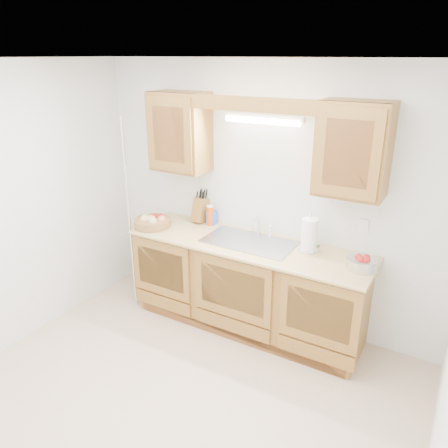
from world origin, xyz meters
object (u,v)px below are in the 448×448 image
Objects in this scene: fruit_basket at (152,221)px; knife_block at (201,210)px; paper_towel at (309,235)px; apple_bowl at (362,263)px.

fruit_basket is 1.10× the size of knife_block.
paper_towel is (1.21, -0.14, 0.02)m from knife_block.
paper_towel is 0.51m from apple_bowl.
knife_block is at bearing 45.36° from fruit_basket.
apple_bowl is at bearing 2.69° from fruit_basket.
fruit_basket is 0.51m from knife_block.
paper_towel reaches higher than fruit_basket.
fruit_basket is 1.47× the size of apple_bowl.
apple_bowl is (2.06, 0.10, 0.00)m from fruit_basket.
paper_towel is at bearing 7.85° from fruit_basket.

